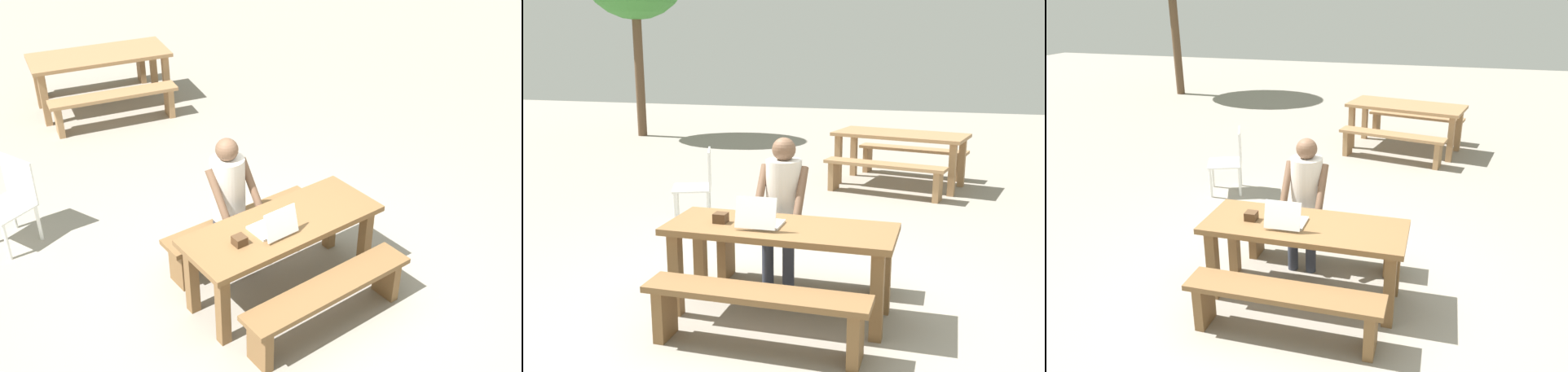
{
  "view_description": "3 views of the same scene",
  "coord_description": "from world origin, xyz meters",
  "views": [
    {
      "loc": [
        -2.73,
        -3.36,
        3.66
      ],
      "look_at": [
        -0.04,
        0.25,
        0.96
      ],
      "focal_mm": 43.22,
      "sensor_mm": 36.0,
      "label": 1
    },
    {
      "loc": [
        1.21,
        -4.17,
        2.05
      ],
      "look_at": [
        -0.04,
        0.25,
        0.96
      ],
      "focal_mm": 41.51,
      "sensor_mm": 36.0,
      "label": 2
    },
    {
      "loc": [
        1.02,
        -3.67,
        2.58
      ],
      "look_at": [
        -0.04,
        0.25,
        0.96
      ],
      "focal_mm": 34.27,
      "sensor_mm": 36.0,
      "label": 3
    }
  ],
  "objects": [
    {
      "name": "ground_plane",
      "position": [
        0.0,
        0.0,
        0.0
      ],
      "size": [
        30.0,
        30.0,
        0.0
      ],
      "primitive_type": "plane",
      "color": "gray"
    },
    {
      "name": "picnic_table_front",
      "position": [
        0.0,
        0.0,
        0.59
      ],
      "size": [
        1.74,
        0.66,
        0.71
      ],
      "color": "brown",
      "rests_on": "ground"
    },
    {
      "name": "bench_near",
      "position": [
        0.0,
        -0.6,
        0.32
      ],
      "size": [
        1.56,
        0.3,
        0.44
      ],
      "color": "brown",
      "rests_on": "ground"
    },
    {
      "name": "bench_far",
      "position": [
        0.0,
        0.6,
        0.32
      ],
      "size": [
        1.56,
        0.3,
        0.44
      ],
      "color": "brown",
      "rests_on": "ground"
    },
    {
      "name": "laptop",
      "position": [
        -0.14,
        -0.07,
        0.77
      ],
      "size": [
        0.31,
        0.31,
        0.25
      ],
      "rotation": [
        0.0,
        0.0,
        3.15
      ],
      "color": "white",
      "rests_on": "picnic_table_front"
    },
    {
      "name": "small_pouch",
      "position": [
        -0.47,
        -0.04,
        0.75
      ],
      "size": [
        0.1,
        0.1,
        0.08
      ],
      "color": "#4C331E",
      "rests_on": "picnic_table_front"
    },
    {
      "name": "person_seated",
      "position": [
        -0.14,
        0.57,
        0.75
      ],
      "size": [
        0.42,
        0.41,
        1.29
      ],
      "color": "#333847",
      "rests_on": "ground"
    },
    {
      "name": "plastic_chair",
      "position": [
        -1.61,
        2.15,
        0.45
      ],
      "size": [
        0.57,
        0.57,
        0.86
      ],
      "rotation": [
        0.0,
        0.0,
        5.09
      ],
      "color": "white",
      "rests_on": "ground"
    },
    {
      "name": "picnic_table_mid",
      "position": [
        0.46,
        4.7,
        0.66
      ],
      "size": [
        2.01,
        1.21,
        0.78
      ],
      "rotation": [
        0.0,
        0.0,
        -0.2
      ],
      "color": "#9E754C",
      "rests_on": "ground"
    },
    {
      "name": "bench_mid_south",
      "position": [
        0.32,
        4.0,
        0.34
      ],
      "size": [
        1.72,
        0.64,
        0.45
      ],
      "rotation": [
        0.0,
        0.0,
        -0.2
      ],
      "color": "#9E754C",
      "rests_on": "ground"
    },
    {
      "name": "bench_mid_north",
      "position": [
        0.61,
        5.39,
        0.34
      ],
      "size": [
        1.72,
        0.64,
        0.45
      ],
      "rotation": [
        0.0,
        0.0,
        -0.2
      ],
      "color": "#9E754C",
      "rests_on": "ground"
    }
  ]
}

